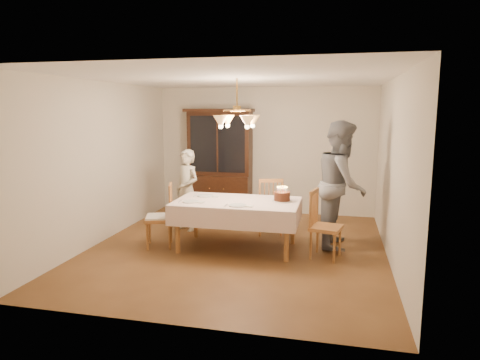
% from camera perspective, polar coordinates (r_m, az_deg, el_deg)
% --- Properties ---
extents(ground, '(5.00, 5.00, 0.00)m').
position_cam_1_polar(ground, '(6.78, -0.38, -9.06)').
color(ground, '#553318').
rests_on(ground, ground).
extents(room_shell, '(5.00, 5.00, 5.00)m').
position_cam_1_polar(room_shell, '(6.45, -0.40, 4.38)').
color(room_shell, white).
rests_on(room_shell, ground).
extents(dining_table, '(1.90, 1.10, 0.76)m').
position_cam_1_polar(dining_table, '(6.59, -0.39, -3.42)').
color(dining_table, brown).
rests_on(dining_table, ground).
extents(china_hutch, '(1.38, 0.54, 2.16)m').
position_cam_1_polar(china_hutch, '(8.91, -2.70, 2.25)').
color(china_hutch, black).
rests_on(china_hutch, ground).
extents(chair_far_side, '(0.54, 0.52, 1.00)m').
position_cam_1_polar(chair_far_side, '(7.44, 3.97, -3.86)').
color(chair_far_side, brown).
rests_on(chair_far_side, ground).
extents(chair_left_end, '(0.54, 0.55, 1.00)m').
position_cam_1_polar(chair_left_end, '(6.86, -10.69, -5.05)').
color(chair_left_end, brown).
rests_on(chair_left_end, ground).
extents(chair_right_end, '(0.50, 0.52, 1.00)m').
position_cam_1_polar(chair_right_end, '(6.36, 11.28, -6.33)').
color(chair_right_end, brown).
rests_on(chair_right_end, ground).
extents(elderly_woman, '(0.63, 0.56, 1.45)m').
position_cam_1_polar(elderly_woman, '(7.68, -7.06, -1.33)').
color(elderly_woman, beige).
rests_on(elderly_woman, ground).
extents(adult_in_grey, '(0.80, 1.00, 1.98)m').
position_cam_1_polar(adult_in_grey, '(6.86, 13.37, -0.56)').
color(adult_in_grey, slate).
rests_on(adult_in_grey, ground).
extents(birthday_cake, '(0.30, 0.30, 0.23)m').
position_cam_1_polar(birthday_cake, '(6.55, 5.62, -2.24)').
color(birthday_cake, white).
rests_on(birthday_cake, dining_table).
extents(place_setting_near_left, '(0.39, 0.24, 0.02)m').
position_cam_1_polar(place_setting_near_left, '(6.53, -6.49, -2.88)').
color(place_setting_near_left, white).
rests_on(place_setting_near_left, dining_table).
extents(place_setting_near_right, '(0.41, 0.26, 0.02)m').
position_cam_1_polar(place_setting_near_right, '(6.22, -0.21, -3.42)').
color(place_setting_near_right, white).
rests_on(place_setting_near_right, dining_table).
extents(place_setting_far_left, '(0.41, 0.26, 0.02)m').
position_cam_1_polar(place_setting_far_left, '(6.94, -4.54, -2.11)').
color(place_setting_far_left, white).
rests_on(place_setting_far_left, dining_table).
extents(chandelier, '(0.62, 0.62, 0.73)m').
position_cam_1_polar(chandelier, '(6.43, -0.40, 7.89)').
color(chandelier, '#BF8C3F').
rests_on(chandelier, ground).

